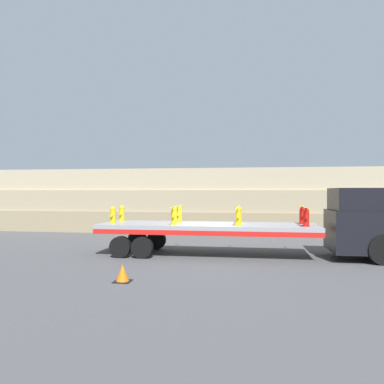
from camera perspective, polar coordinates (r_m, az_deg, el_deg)
name	(u,v)px	position (r m, az deg, el deg)	size (l,w,h in m)	color
ground_plane	(207,255)	(16.29, 2.33, -9.56)	(120.00, 120.00, 0.00)	#474749
rock_cliff	(222,201)	(24.81, 4.64, -1.32)	(60.00, 3.30, 4.19)	gray
truck_cab	(363,224)	(16.63, 24.65, -4.40)	(2.53, 2.60, 2.87)	black
flatbed_trailer	(195,229)	(16.21, 0.41, -5.69)	(9.25, 2.65, 1.34)	gray
fire_hydrant_yellow_near_0	(113,215)	(16.50, -11.95, -3.50)	(0.29, 0.44, 0.74)	gold
fire_hydrant_yellow_far_0	(122,214)	(17.55, -10.65, -3.28)	(0.29, 0.44, 0.74)	gold
fire_hydrant_yellow_near_1	(174,216)	(15.75, -2.77, -3.68)	(0.29, 0.44, 0.74)	gold
fire_hydrant_yellow_far_1	(179,214)	(16.85, -2.00, -3.42)	(0.29, 0.44, 0.74)	gold
fire_hydrant_yellow_near_2	(238,217)	(15.43, 7.06, -3.76)	(0.29, 0.44, 0.74)	gold
fire_hydrant_yellow_far_2	(239,215)	(16.55, 7.18, -3.49)	(0.29, 0.44, 0.74)	gold
fire_hydrant_red_near_3	(306,217)	(15.58, 16.99, -3.73)	(0.29, 0.44, 0.74)	red
fire_hydrant_red_far_3	(302,216)	(16.69, 16.44, -3.46)	(0.29, 0.44, 0.74)	red
cargo_strap_rear	(177,206)	(16.28, -2.37, -2.17)	(0.05, 2.76, 0.01)	yellow
cargo_strap_middle	(239,207)	(15.97, 7.12, -2.22)	(0.05, 2.76, 0.01)	yellow
cargo_strap_front	(304,207)	(16.11, 16.71, -2.21)	(0.05, 2.76, 0.01)	yellow
traffic_cone	(123,273)	(11.81, -10.53, -12.09)	(0.51, 0.51, 0.53)	black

